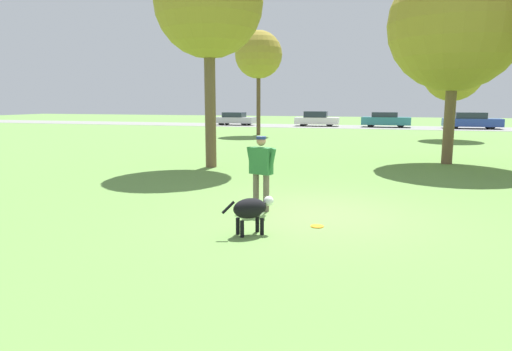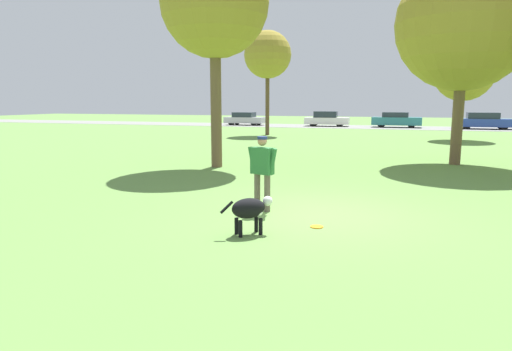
{
  "view_description": "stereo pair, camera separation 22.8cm",
  "coord_description": "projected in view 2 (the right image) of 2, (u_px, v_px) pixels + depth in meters",
  "views": [
    {
      "loc": [
        1.45,
        -9.11,
        2.3
      ],
      "look_at": [
        -1.02,
        -0.91,
        0.9
      ],
      "focal_mm": 32.0,
      "sensor_mm": 36.0,
      "label": 1
    },
    {
      "loc": [
        1.67,
        -9.04,
        2.3
      ],
      "look_at": [
        -1.02,
        -0.91,
        0.9
      ],
      "focal_mm": 32.0,
      "sensor_mm": 36.0,
      "label": 2
    }
  ],
  "objects": [
    {
      "name": "parked_car_teal",
      "position": [
        396.0,
        120.0,
        40.03
      ],
      "size": [
        4.24,
        1.78,
        1.33
      ],
      "rotation": [
        0.0,
        0.0,
        -0.03
      ],
      "color": "teal",
      "rests_on": "ground_plane"
    },
    {
      "name": "tree_far_right",
      "position": [
        464.0,
        71.0,
        26.82
      ],
      "size": [
        3.54,
        3.54,
        5.83
      ],
      "color": "brown",
      "rests_on": "ground_plane"
    },
    {
      "name": "parked_car_blue",
      "position": [
        484.0,
        121.0,
        37.67
      ],
      "size": [
        4.59,
        1.83,
        1.36
      ],
      "rotation": [
        0.0,
        0.0,
        0.0
      ],
      "color": "#284293",
      "rests_on": "ground_plane"
    },
    {
      "name": "dog",
      "position": [
        250.0,
        209.0,
        7.9
      ],
      "size": [
        0.8,
        0.72,
        0.65
      ],
      "rotation": [
        0.0,
        0.0,
        0.72
      ],
      "color": "black",
      "rests_on": "ground_plane"
    },
    {
      "name": "person",
      "position": [
        262.0,
        167.0,
        9.54
      ],
      "size": [
        0.73,
        0.36,
        1.58
      ],
      "rotation": [
        0.0,
        0.0,
        -0.33
      ],
      "color": "#665B4C",
      "rests_on": "ground_plane"
    },
    {
      "name": "ground_plane",
      "position": [
        317.0,
        214.0,
        9.36
      ],
      "size": [
        120.0,
        120.0,
        0.0
      ],
      "primitive_type": "plane",
      "color": "#608C42"
    },
    {
      "name": "tree_far_left",
      "position": [
        268.0,
        55.0,
        30.42
      ],
      "size": [
        3.16,
        3.16,
        6.95
      ],
      "color": "brown",
      "rests_on": "ground_plane"
    },
    {
      "name": "parked_car_silver",
      "position": [
        245.0,
        119.0,
        43.93
      ],
      "size": [
        3.82,
        1.78,
        1.23
      ],
      "rotation": [
        0.0,
        0.0,
        -0.01
      ],
      "color": "#B7B7BC",
      "rests_on": "ground_plane"
    },
    {
      "name": "far_road_strip",
      "position": [
        387.0,
        127.0,
        40.05
      ],
      "size": [
        120.0,
        6.0,
        0.01
      ],
      "color": "gray",
      "rests_on": "ground_plane"
    },
    {
      "name": "tree_mid_center",
      "position": [
        464.0,
        23.0,
        15.96
      ],
      "size": [
        4.74,
        4.74,
        7.38
      ],
      "color": "brown",
      "rests_on": "ground_plane"
    },
    {
      "name": "parked_car_white",
      "position": [
        327.0,
        119.0,
        41.91
      ],
      "size": [
        4.09,
        1.89,
        1.36
      ],
      "rotation": [
        0.0,
        0.0,
        0.05
      ],
      "color": "white",
      "rests_on": "ground_plane"
    },
    {
      "name": "frisbee",
      "position": [
        317.0,
        227.0,
        8.41
      ],
      "size": [
        0.24,
        0.24,
        0.02
      ],
      "color": "orange",
      "rests_on": "ground_plane"
    },
    {
      "name": "tree_near_left",
      "position": [
        215.0,
        4.0,
        15.25
      ],
      "size": [
        3.65,
        3.65,
        7.37
      ],
      "color": "brown",
      "rests_on": "ground_plane"
    }
  ]
}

